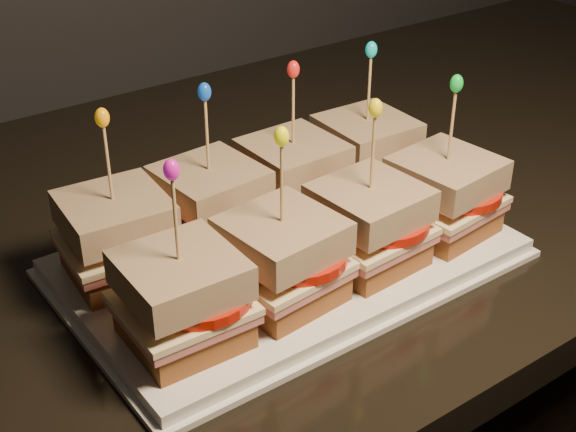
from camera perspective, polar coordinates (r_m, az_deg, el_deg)
granite_slab at (r=0.81m, az=-16.71°, el=-4.43°), size 2.31×0.73×0.04m
platter at (r=0.76m, az=0.00°, el=-3.00°), size 0.40×0.25×0.02m
platter_rim at (r=0.76m, az=0.00°, el=-3.37°), size 0.41×0.26×0.01m
sandwich_0_bread_bot at (r=0.73m, az=-11.83°, el=-3.21°), size 0.09×0.09×0.02m
sandwich_0_ham at (r=0.72m, az=-11.96°, el=-2.16°), size 0.10×0.10×0.01m
sandwich_0_cheese at (r=0.72m, az=-12.02°, el=-1.69°), size 0.10×0.10×0.01m
sandwich_0_tomato at (r=0.72m, az=-11.01°, el=-1.10°), size 0.09×0.09×0.01m
sandwich_0_bread_top at (r=0.71m, az=-12.25°, el=0.15°), size 0.09×0.09×0.03m
sandwich_0_pick at (r=0.69m, az=-12.65°, el=3.38°), size 0.00×0.00×0.09m
sandwich_0_frill at (r=0.67m, az=-13.08°, el=6.83°), size 0.01×0.01×0.02m
sandwich_1_bread_bot at (r=0.77m, az=-5.42°, el=-0.94°), size 0.09×0.09×0.02m
sandwich_1_ham at (r=0.76m, az=-5.47°, el=0.08°), size 0.10×0.10×0.01m
sandwich_1_cheese at (r=0.76m, az=-5.50°, el=0.54°), size 0.10×0.10×0.01m
sandwich_1_tomato at (r=0.75m, az=-4.51°, el=1.12°), size 0.09×0.09×0.01m
sandwich_1_bread_top at (r=0.74m, az=-5.60°, el=2.33°), size 0.09×0.09×0.03m
sandwich_1_pick at (r=0.72m, az=-5.77°, el=5.46°), size 0.00×0.00×0.09m
sandwich_1_frill at (r=0.71m, az=-5.96°, el=8.78°), size 0.01×0.01×0.02m
sandwich_2_bread_bot at (r=0.81m, az=0.35°, el=1.12°), size 0.09×0.09×0.02m
sandwich_2_ham at (r=0.81m, az=0.35°, el=2.10°), size 0.09×0.09×0.01m
sandwich_2_cheese at (r=0.80m, az=0.35°, el=2.54°), size 0.10×0.09×0.01m
sandwich_2_tomato at (r=0.80m, az=1.30°, el=3.09°), size 0.09×0.09×0.01m
sandwich_2_bread_top at (r=0.79m, az=0.36°, el=4.26°), size 0.09×0.09×0.03m
sandwich_2_pick at (r=0.77m, az=0.37°, el=7.25°), size 0.00×0.00×0.09m
sandwich_2_frill at (r=0.75m, az=0.38°, el=10.39°), size 0.01×0.01×0.02m
sandwich_3_bread_bot at (r=0.87m, az=5.46°, el=2.93°), size 0.09×0.09×0.02m
sandwich_3_ham at (r=0.86m, az=5.51°, el=3.86°), size 0.10×0.09×0.01m
sandwich_3_cheese at (r=0.86m, az=5.54°, el=4.28°), size 0.10×0.10×0.01m
sandwich_3_tomato at (r=0.86m, az=6.43°, el=4.79°), size 0.09×0.09×0.01m
sandwich_3_bread_top at (r=0.84m, az=5.62°, el=5.91°), size 0.09×0.09×0.03m
sandwich_3_pick at (r=0.83m, az=5.78°, el=8.74°), size 0.00×0.00×0.09m
sandwich_3_frill at (r=0.81m, az=5.94°, el=11.69°), size 0.01×0.01×0.02m
sandwich_4_bread_bot at (r=0.65m, az=-7.39°, el=-7.80°), size 0.09×0.09×0.02m
sandwich_4_ham at (r=0.64m, az=-7.48°, el=-6.68°), size 0.10×0.09×0.01m
sandwich_4_cheese at (r=0.63m, az=-7.52°, el=-6.17°), size 0.10×0.09×0.01m
sandwich_4_tomato at (r=0.63m, az=-6.34°, el=-5.52°), size 0.09×0.09×0.01m
sandwich_4_bread_top at (r=0.62m, az=-7.69°, el=-4.17°), size 0.09×0.09×0.03m
sandwich_4_pick at (r=0.59m, az=-7.98°, el=-0.61°), size 0.00×0.00×0.09m
sandwich_4_frill at (r=0.57m, az=-8.29°, el=3.26°), size 0.01×0.01×0.02m
sandwich_5_bread_bot at (r=0.69m, az=-0.42°, el=-4.96°), size 0.09×0.09×0.02m
sandwich_5_ham at (r=0.68m, az=-0.42°, el=-3.87°), size 0.10×0.10×0.01m
sandwich_5_cheese at (r=0.67m, az=-0.42°, el=-3.37°), size 0.10×0.10×0.01m
sandwich_5_tomato at (r=0.67m, az=0.71°, el=-2.74°), size 0.09×0.09×0.01m
sandwich_5_bread_top at (r=0.66m, az=-0.43°, el=-1.44°), size 0.09×0.09×0.03m
sandwich_5_pick at (r=0.64m, az=-0.45°, el=1.99°), size 0.00×0.00×0.09m
sandwich_5_frill at (r=0.62m, az=-0.46°, el=5.67°), size 0.01×0.01×0.02m
sandwich_6_bread_bot at (r=0.74m, az=5.65°, el=-2.41°), size 0.09×0.09×0.02m
sandwich_6_ham at (r=0.73m, az=5.71°, el=-1.36°), size 0.10×0.10×0.01m
sandwich_6_cheese at (r=0.72m, az=5.74°, el=-0.89°), size 0.10×0.10×0.01m
sandwich_6_tomato at (r=0.72m, az=6.79°, el=-0.29°), size 0.09×0.09×0.01m
sandwich_6_bread_top at (r=0.71m, az=5.85°, el=0.96°), size 0.09×0.09×0.03m
sandwich_6_pick at (r=0.69m, az=6.04°, el=4.19°), size 0.00×0.00×0.09m
sandwich_6_frill at (r=0.67m, az=6.24°, el=7.64°), size 0.01×0.01×0.02m
sandwich_7_bread_bot at (r=0.80m, az=10.86°, el=-0.18°), size 0.09×0.09×0.02m
sandwich_7_ham at (r=0.79m, az=10.97°, el=0.81°), size 0.10×0.10×0.01m
sandwich_7_cheese at (r=0.78m, az=11.02°, el=1.25°), size 0.10×0.10×0.01m
sandwich_7_tomato at (r=0.79m, az=11.99°, el=1.81°), size 0.09×0.09×0.01m
sandwich_7_bread_top at (r=0.77m, az=11.21°, el=2.99°), size 0.10×0.10×0.03m
sandwich_7_pick at (r=0.75m, az=11.54°, el=6.02°), size 0.00×0.00×0.09m
sandwich_7_frill at (r=0.74m, az=11.90°, el=9.21°), size 0.01×0.01×0.02m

